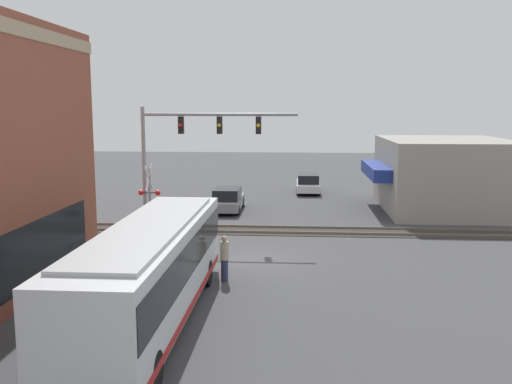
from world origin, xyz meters
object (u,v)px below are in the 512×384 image
Objects in this scene: parked_car_white at (308,184)px; pedestrian_at_crossing at (174,216)px; pedestrian_near_bus at (224,258)px; city_bus at (151,269)px; parked_car_grey at (228,200)px; crossing_signal at (150,193)px.

parked_car_white is 16.77m from pedestrian_at_crossing.
pedestrian_near_bus reaches higher than pedestrian_at_crossing.
pedestrian_at_crossing is at bearing 9.26° from city_bus.
parked_car_white is (28.06, -5.40, -1.07)m from city_bus.
city_bus is 2.55× the size of parked_car_grey.
pedestrian_at_crossing is 9.36m from pedestrian_near_bus.
city_bus reaches higher than parked_car_grey.
pedestrian_at_crossing reaches higher than parked_car_white.
pedestrian_near_bus is at bearing -147.12° from crossing_signal.
crossing_signal is 0.80× the size of parked_car_grey.
city_bus is 7.13× the size of pedestrian_at_crossing.
city_bus is 2.59× the size of parked_car_white.
crossing_signal is at bearing 32.88° from pedestrian_near_bus.
crossing_signal is 9.26m from pedestrian_near_bus.
parked_car_grey is 2.63× the size of pedestrian_near_bus.
parked_car_white is 23.79m from pedestrian_near_bus.
crossing_signal reaches higher than pedestrian_at_crossing.
pedestrian_near_bus reaches higher than parked_car_white.
parked_car_grey is at bearing -0.00° from city_bus.
city_bus is 6.70× the size of pedestrian_near_bus.
city_bus reaches higher than pedestrian_at_crossing.
parked_car_grey is at bearing 6.58° from pedestrian_near_bus.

